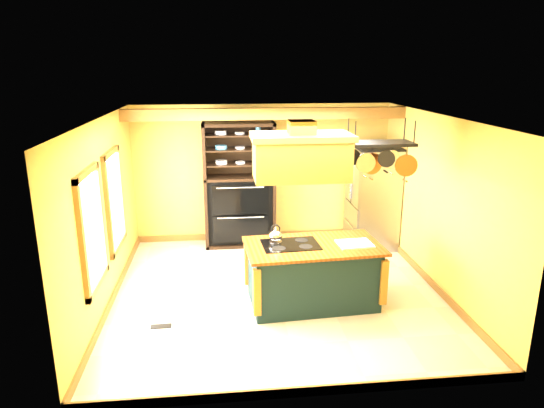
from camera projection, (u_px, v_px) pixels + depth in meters
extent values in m
plane|color=beige|center=(277.00, 292.00, 7.56)|extent=(5.00, 5.00, 0.00)
plane|color=white|center=(278.00, 118.00, 6.82)|extent=(5.00, 5.00, 0.00)
cube|color=gold|center=(263.00, 173.00, 9.58)|extent=(5.00, 0.02, 2.70)
cube|color=gold|center=(307.00, 281.00, 4.80)|extent=(5.00, 0.02, 2.70)
cube|color=gold|center=(104.00, 215.00, 6.93)|extent=(0.02, 5.00, 2.70)
cube|color=gold|center=(439.00, 204.00, 7.45)|extent=(0.02, 5.00, 2.70)
cube|color=olive|center=(266.00, 114.00, 8.47)|extent=(5.00, 0.15, 0.20)
cube|color=olive|center=(92.00, 230.00, 6.16)|extent=(0.06, 1.06, 1.56)
cube|color=white|center=(94.00, 229.00, 6.16)|extent=(0.02, 0.85, 1.34)
cube|color=olive|center=(115.00, 200.00, 7.49)|extent=(0.06, 1.06, 1.56)
cube|color=white|center=(116.00, 200.00, 7.50)|extent=(0.02, 0.85, 1.34)
cube|color=#13292C|center=(312.00, 275.00, 7.11)|extent=(1.86, 1.10, 0.88)
cube|color=brown|center=(313.00, 246.00, 6.98)|extent=(2.02, 1.22, 0.04)
cube|color=black|center=(290.00, 244.00, 6.97)|extent=(0.85, 0.62, 0.01)
ellipsoid|color=silver|center=(276.00, 235.00, 7.03)|extent=(0.20, 0.20, 0.16)
cube|color=white|center=(355.00, 244.00, 7.00)|extent=(0.51, 0.41, 0.02)
cube|color=#A86F2A|center=(301.00, 159.00, 6.61)|extent=(1.29, 0.69, 0.54)
cube|color=olive|center=(301.00, 137.00, 6.52)|extent=(1.37, 0.77, 0.08)
cube|color=#A86F2A|center=(302.00, 130.00, 6.50)|extent=(0.35, 0.35, 0.26)
cube|color=black|center=(380.00, 143.00, 6.67)|extent=(0.91, 0.45, 0.04)
cylinder|color=black|center=(355.00, 134.00, 6.41)|extent=(0.02, 0.02, 0.33)
cylinder|color=black|center=(405.00, 129.00, 6.84)|extent=(0.02, 0.02, 0.33)
cylinder|color=black|center=(352.00, 157.00, 6.77)|extent=(0.24, 0.04, 0.24)
cylinder|color=silver|center=(366.00, 163.00, 6.63)|extent=(0.27, 0.03, 0.27)
cylinder|color=#BD612F|center=(372.00, 164.00, 6.83)|extent=(0.31, 0.04, 0.31)
cylinder|color=black|center=(386.00, 159.00, 6.65)|extent=(0.24, 0.03, 0.24)
cylinder|color=silver|center=(392.00, 160.00, 6.85)|extent=(0.27, 0.04, 0.27)
cylinder|color=#BD612F|center=(406.00, 165.00, 6.70)|extent=(0.31, 0.03, 0.31)
cube|color=#95979D|center=(373.00, 197.00, 9.33)|extent=(0.80, 0.98, 1.92)
cube|color=#95979D|center=(356.00, 179.00, 8.93)|extent=(0.03, 0.47, 1.04)
cube|color=#95979D|center=(349.00, 174.00, 9.40)|extent=(0.03, 0.47, 1.04)
cube|color=#95979D|center=(351.00, 223.00, 9.43)|extent=(0.03, 0.94, 0.81)
cube|color=black|center=(370.00, 242.00, 9.59)|extent=(0.76, 0.93, 0.06)
cube|color=black|center=(239.00, 182.00, 9.52)|extent=(1.35, 0.06, 2.39)
cube|color=black|center=(206.00, 186.00, 9.21)|extent=(0.06, 0.57, 2.39)
cube|color=black|center=(273.00, 184.00, 9.35)|extent=(0.06, 0.57, 2.39)
cube|color=black|center=(239.00, 177.00, 9.24)|extent=(1.35, 0.57, 0.05)
cube|color=black|center=(240.00, 209.00, 9.44)|extent=(1.23, 0.47, 1.29)
cube|color=black|center=(240.00, 200.00, 9.05)|extent=(1.06, 0.04, 0.57)
cube|color=black|center=(241.00, 229.00, 9.20)|extent=(1.06, 0.04, 0.52)
cube|color=black|center=(239.00, 164.00, 9.16)|extent=(1.23, 0.51, 0.02)
cube|color=black|center=(239.00, 149.00, 9.09)|extent=(1.23, 0.51, 0.02)
cube|color=black|center=(239.00, 135.00, 9.01)|extent=(1.23, 0.51, 0.03)
cylinder|color=white|center=(221.00, 162.00, 9.07)|extent=(0.22, 0.22, 0.07)
cylinder|color=#458EC2|center=(258.00, 144.00, 9.05)|extent=(0.10, 0.10, 0.17)
cube|color=black|center=(161.00, 326.00, 6.57)|extent=(0.28, 0.13, 0.01)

